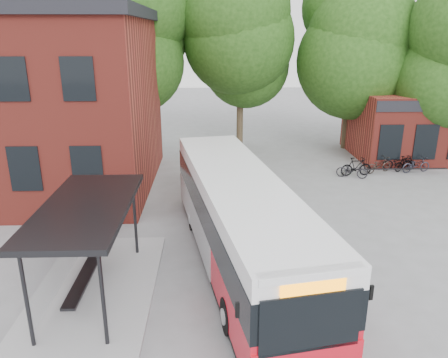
{
  "coord_description": "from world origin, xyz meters",
  "views": [
    {
      "loc": [
        -1.0,
        -12.36,
        7.42
      ],
      "look_at": [
        -0.49,
        3.7,
        2.0
      ],
      "focal_mm": 35.0,
      "sensor_mm": 36.0,
      "label": 1
    }
  ],
  "objects_px": {
    "bicycle_2": "(379,165)",
    "bicycle_5": "(405,163)",
    "bicycle_6": "(416,165)",
    "bicycle_1": "(356,167)",
    "bicycle_4": "(398,162)",
    "bus_shelter": "(90,250)",
    "bicycle_0": "(352,170)",
    "city_bus": "(239,222)"
  },
  "relations": [
    {
      "from": "bicycle_2",
      "to": "bicycle_5",
      "type": "distance_m",
      "value": 1.61
    },
    {
      "from": "bicycle_6",
      "to": "bicycle_1",
      "type": "bearing_deg",
      "value": 85.37
    },
    {
      "from": "bicycle_4",
      "to": "bus_shelter",
      "type": "bearing_deg",
      "value": 133.26
    },
    {
      "from": "bicycle_4",
      "to": "bicycle_1",
      "type": "bearing_deg",
      "value": 113.32
    },
    {
      "from": "bicycle_4",
      "to": "bicycle_5",
      "type": "distance_m",
      "value": 0.4
    },
    {
      "from": "bicycle_2",
      "to": "bicycle_4",
      "type": "xyz_separation_m",
      "value": [
        1.29,
        0.49,
        0.0
      ]
    },
    {
      "from": "bus_shelter",
      "to": "bicycle_5",
      "type": "xyz_separation_m",
      "value": [
        14.39,
        11.72,
        -1.0
      ]
    },
    {
      "from": "bicycle_2",
      "to": "bicycle_4",
      "type": "distance_m",
      "value": 1.37
    },
    {
      "from": "bicycle_4",
      "to": "bicycle_6",
      "type": "relative_size",
      "value": 0.99
    },
    {
      "from": "bicycle_2",
      "to": "bicycle_0",
      "type": "bearing_deg",
      "value": 92.25
    },
    {
      "from": "bicycle_2",
      "to": "bicycle_4",
      "type": "height_order",
      "value": "bicycle_4"
    },
    {
      "from": "bicycle_0",
      "to": "bicycle_5",
      "type": "height_order",
      "value": "bicycle_5"
    },
    {
      "from": "bus_shelter",
      "to": "bicycle_0",
      "type": "distance_m",
      "value": 15.35
    },
    {
      "from": "bicycle_5",
      "to": "bicycle_0",
      "type": "bearing_deg",
      "value": 87.6
    },
    {
      "from": "bicycle_1",
      "to": "bicycle_4",
      "type": "distance_m",
      "value": 2.91
    },
    {
      "from": "bicycle_5",
      "to": "bicycle_6",
      "type": "height_order",
      "value": "bicycle_6"
    },
    {
      "from": "bicycle_0",
      "to": "bicycle_4",
      "type": "bearing_deg",
      "value": -45.66
    },
    {
      "from": "city_bus",
      "to": "bicycle_1",
      "type": "height_order",
      "value": "city_bus"
    },
    {
      "from": "bicycle_1",
      "to": "bicycle_2",
      "type": "xyz_separation_m",
      "value": [
        1.44,
        0.53,
        -0.07
      ]
    },
    {
      "from": "bicycle_2",
      "to": "bicycle_1",
      "type": "bearing_deg",
      "value": 86.4
    },
    {
      "from": "bicycle_1",
      "to": "bicycle_4",
      "type": "xyz_separation_m",
      "value": [
        2.73,
        1.02,
        -0.07
      ]
    },
    {
      "from": "bicycle_1",
      "to": "bicycle_2",
      "type": "bearing_deg",
      "value": -75.73
    },
    {
      "from": "bus_shelter",
      "to": "bicycle_4",
      "type": "xyz_separation_m",
      "value": [
        14.08,
        11.98,
        -1.01
      ]
    },
    {
      "from": "bus_shelter",
      "to": "bicycle_6",
      "type": "xyz_separation_m",
      "value": [
        14.89,
        11.47,
        -1.0
      ]
    },
    {
      "from": "bus_shelter",
      "to": "bicycle_2",
      "type": "relative_size",
      "value": 4.15
    },
    {
      "from": "bicycle_0",
      "to": "bicycle_5",
      "type": "xyz_separation_m",
      "value": [
        3.36,
        1.09,
        0.02
      ]
    },
    {
      "from": "city_bus",
      "to": "bicycle_1",
      "type": "distance_m",
      "value": 11.62
    },
    {
      "from": "bicycle_0",
      "to": "bicycle_1",
      "type": "bearing_deg",
      "value": -23.95
    },
    {
      "from": "bicycle_2",
      "to": "bicycle_6",
      "type": "xyz_separation_m",
      "value": [
        2.09,
        -0.02,
        0.0
      ]
    },
    {
      "from": "bus_shelter",
      "to": "bicycle_2",
      "type": "bearing_deg",
      "value": 41.91
    },
    {
      "from": "bus_shelter",
      "to": "bicycle_2",
      "type": "distance_m",
      "value": 17.23
    },
    {
      "from": "city_bus",
      "to": "bicycle_6",
      "type": "bearing_deg",
      "value": 32.66
    },
    {
      "from": "bicycle_2",
      "to": "bicycle_4",
      "type": "relative_size",
      "value": 1.0
    },
    {
      "from": "bicycle_5",
      "to": "bicycle_6",
      "type": "relative_size",
      "value": 0.87
    },
    {
      "from": "bicycle_0",
      "to": "bicycle_6",
      "type": "relative_size",
      "value": 0.95
    },
    {
      "from": "city_bus",
      "to": "bus_shelter",
      "type": "bearing_deg",
      "value": -169.09
    },
    {
      "from": "bus_shelter",
      "to": "bicycle_5",
      "type": "distance_m",
      "value": 18.59
    },
    {
      "from": "bicycle_0",
      "to": "bicycle_2",
      "type": "bearing_deg",
      "value": -43.5
    },
    {
      "from": "bicycle_0",
      "to": "bicycle_5",
      "type": "distance_m",
      "value": 3.53
    },
    {
      "from": "bus_shelter",
      "to": "bicycle_4",
      "type": "relative_size",
      "value": 4.14
    },
    {
      "from": "city_bus",
      "to": "bicycle_1",
      "type": "bearing_deg",
      "value": 42.77
    },
    {
      "from": "bus_shelter",
      "to": "bicycle_4",
      "type": "bearing_deg",
      "value": 40.37
    }
  ]
}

